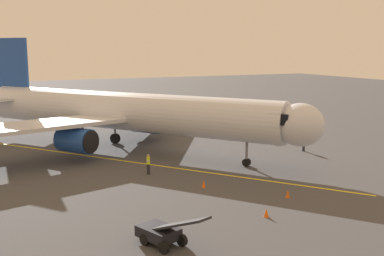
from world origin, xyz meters
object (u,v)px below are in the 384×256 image
(ground_crew_marshaller, at_px, (304,143))
(safety_cone_nose_left, at_px, (204,184))
(safety_cone_nose_right, at_px, (276,143))
(baggage_cart_portside, at_px, (194,117))
(ground_crew_wing_walker, at_px, (148,164))
(safety_cone_wing_starboard, at_px, (266,213))
(airplane, at_px, (120,112))
(belt_loader_near_nose, at_px, (162,232))
(safety_cone_wing_port, at_px, (288,194))

(ground_crew_marshaller, xyz_separation_m, safety_cone_nose_left, (14.83, 6.93, -0.61))
(ground_crew_marshaller, bearing_deg, safety_cone_nose_right, -77.14)
(baggage_cart_portside, xyz_separation_m, safety_cone_nose_left, (12.97, 29.05, -0.38))
(safety_cone_nose_left, bearing_deg, ground_crew_wing_walker, -64.92)
(ground_crew_marshaller, distance_m, safety_cone_nose_right, 3.80)
(safety_cone_nose_right, height_order, safety_cone_wing_starboard, same)
(ground_crew_wing_walker, bearing_deg, safety_cone_wing_starboard, 104.47)
(airplane, height_order, safety_cone_nose_right, airplane)
(belt_loader_near_nose, bearing_deg, airplane, -101.42)
(safety_cone_nose_right, distance_m, safety_cone_wing_starboard, 22.20)
(baggage_cart_portside, relative_size, safety_cone_nose_right, 5.37)
(ground_crew_wing_walker, relative_size, safety_cone_nose_left, 3.11)
(ground_crew_marshaller, bearing_deg, safety_cone_wing_starboard, 45.17)
(belt_loader_near_nose, xyz_separation_m, baggage_cart_portside, (-19.63, -37.45, -0.06))
(baggage_cart_portside, xyz_separation_m, safety_cone_wing_starboard, (12.22, 36.28, -0.38))
(safety_cone_wing_starboard, bearing_deg, airplane, -83.28)
(safety_cone_nose_left, bearing_deg, safety_cone_wing_starboard, 95.92)
(safety_cone_nose_right, bearing_deg, belt_loader_near_nose, 42.59)
(safety_cone_nose_left, relative_size, safety_cone_wing_port, 1.00)
(ground_crew_marshaller, distance_m, safety_cone_wing_port, 15.67)
(ground_crew_marshaller, height_order, safety_cone_nose_right, ground_crew_marshaller)
(safety_cone_wing_port, bearing_deg, safety_cone_nose_right, -122.47)
(ground_crew_marshaller, distance_m, ground_crew_wing_walker, 17.39)
(airplane, height_order, ground_crew_marshaller, airplane)
(belt_loader_near_nose, height_order, safety_cone_nose_left, belt_loader_near_nose)
(ground_crew_marshaller, distance_m, safety_cone_wing_starboard, 19.98)
(ground_crew_wing_walker, relative_size, belt_loader_near_nose, 0.36)
(belt_loader_near_nose, height_order, safety_cone_nose_right, belt_loader_near_nose)
(baggage_cart_portside, bearing_deg, airplane, 42.95)
(airplane, xyz_separation_m, baggage_cart_portside, (-14.86, -13.84, -3.35))
(ground_crew_marshaller, distance_m, belt_loader_near_nose, 26.40)
(safety_cone_nose_right, relative_size, safety_cone_wing_starboard, 1.00)
(safety_cone_nose_right, distance_m, safety_cone_wing_port, 18.07)
(ground_crew_wing_walker, relative_size, baggage_cart_portside, 0.58)
(belt_loader_near_nose, relative_size, safety_cone_wing_starboard, 8.56)
(safety_cone_wing_port, bearing_deg, ground_crew_marshaller, -132.28)
(airplane, relative_size, ground_crew_wing_walker, 20.29)
(belt_loader_near_nose, distance_m, safety_cone_wing_starboard, 7.52)
(airplane, bearing_deg, safety_cone_nose_right, 163.77)
(ground_crew_wing_walker, height_order, baggage_cart_portside, ground_crew_wing_walker)
(baggage_cart_portside, height_order, safety_cone_wing_starboard, baggage_cart_portside)
(baggage_cart_portside, relative_size, safety_cone_wing_starboard, 5.37)
(baggage_cart_portside, height_order, safety_cone_nose_left, baggage_cart_portside)
(airplane, distance_m, baggage_cart_portside, 20.58)
(airplane, distance_m, safety_cone_wing_port, 21.14)
(ground_crew_marshaller, relative_size, safety_cone_nose_left, 3.11)
(ground_crew_wing_walker, xyz_separation_m, safety_cone_nose_right, (-16.48, -5.27, -0.61))
(baggage_cart_portside, height_order, safety_cone_nose_right, baggage_cart_portside)
(safety_cone_nose_left, height_order, safety_cone_wing_starboard, same)
(ground_crew_wing_walker, distance_m, safety_cone_wing_starboard, 12.97)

